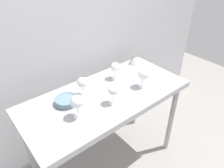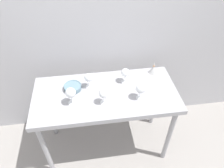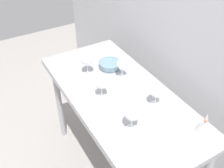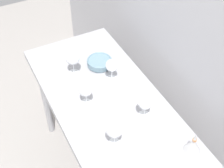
{
  "view_description": "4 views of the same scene",
  "coord_description": "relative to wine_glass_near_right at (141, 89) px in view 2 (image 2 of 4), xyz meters",
  "views": [
    {
      "loc": [
        -0.85,
        -1.11,
        1.92
      ],
      "look_at": [
        0.08,
        0.02,
        0.96
      ],
      "focal_mm": 33.72,
      "sensor_mm": 36.0,
      "label": 1
    },
    {
      "loc": [
        -0.14,
        -1.45,
        2.33
      ],
      "look_at": [
        0.06,
        -0.0,
        1.01
      ],
      "focal_mm": 33.77,
      "sensor_mm": 36.0,
      "label": 2
    },
    {
      "loc": [
        1.18,
        -0.76,
        2.07
      ],
      "look_at": [
        -0.04,
        -0.04,
        0.97
      ],
      "focal_mm": 42.31,
      "sensor_mm": 36.0,
      "label": 3
    },
    {
      "loc": [
        1.22,
        -0.59,
        2.37
      ],
      "look_at": [
        -0.02,
        0.04,
        1.0
      ],
      "focal_mm": 51.48,
      "sensor_mm": 36.0,
      "label": 4
    }
  ],
  "objects": [
    {
      "name": "steel_counter",
      "position": [
        -0.31,
        0.11,
        -0.23
      ],
      "size": [
        1.4,
        0.65,
        0.9
      ],
      "color": "#9E9EA3",
      "rests_on": "ground_plane"
    },
    {
      "name": "wine_glass_far_right",
      "position": [
        -0.09,
        0.25,
        -0.01
      ],
      "size": [
        0.09,
        0.09,
        0.16
      ],
      "color": "white",
      "rests_on": "steel_counter"
    },
    {
      "name": "back_wall",
      "position": [
        -0.31,
        0.6,
        0.28
      ],
      "size": [
        3.8,
        0.04,
        2.6
      ],
      "primitive_type": "cube",
      "color": "#B6B6BB",
      "rests_on": "ground_plane"
    },
    {
      "name": "decanter_funnel",
      "position": [
        0.23,
        0.35,
        -0.07
      ],
      "size": [
        0.09,
        0.09,
        0.14
      ],
      "color": "#B7B7B7",
      "rests_on": "steel_counter"
    },
    {
      "name": "wine_glass_near_left",
      "position": [
        -0.63,
        0.02,
        0.01
      ],
      "size": [
        0.09,
        0.09,
        0.18
      ],
      "color": "white",
      "rests_on": "steel_counter"
    },
    {
      "name": "tasting_sheet_upper",
      "position": [
        -0.26,
        0.16,
        -0.12
      ],
      "size": [
        0.28,
        0.33,
        0.0
      ],
      "primitive_type": "cube",
      "rotation": [
        0.0,
        0.0,
        0.44
      ],
      "color": "white",
      "rests_on": "steel_counter"
    },
    {
      "name": "tasting_sheet_lower",
      "position": [
        0.06,
        0.24,
        -0.12
      ],
      "size": [
        0.22,
        0.23,
        0.0
      ],
      "primitive_type": "cube",
      "rotation": [
        0.0,
        0.0,
        -0.1
      ],
      "color": "white",
      "rests_on": "steel_counter"
    },
    {
      "name": "ground_plane",
      "position": [
        -0.31,
        0.11,
        -1.02
      ],
      "size": [
        6.0,
        6.0,
        0.0
      ],
      "primitive_type": "plane",
      "color": "gray"
    },
    {
      "name": "tasting_bowl",
      "position": [
        -0.62,
        0.21,
        -0.09
      ],
      "size": [
        0.17,
        0.17,
        0.05
      ],
      "color": "#4C4C4C",
      "rests_on": "steel_counter"
    },
    {
      "name": "wine_glass_near_right",
      "position": [
        0.0,
        0.0,
        0.0
      ],
      "size": [
        0.1,
        0.1,
        0.17
      ],
      "color": "white",
      "rests_on": "steel_counter"
    },
    {
      "name": "wine_glass_far_left",
      "position": [
        -0.46,
        0.22,
        -0.01
      ],
      "size": [
        0.08,
        0.08,
        0.16
      ],
      "color": "white",
      "rests_on": "steel_counter"
    },
    {
      "name": "wine_glass_near_center",
      "position": [
        -0.34,
        -0.02,
        -0.01
      ],
      "size": [
        0.08,
        0.08,
        0.16
      ],
      "color": "white",
      "rests_on": "steel_counter"
    }
  ]
}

